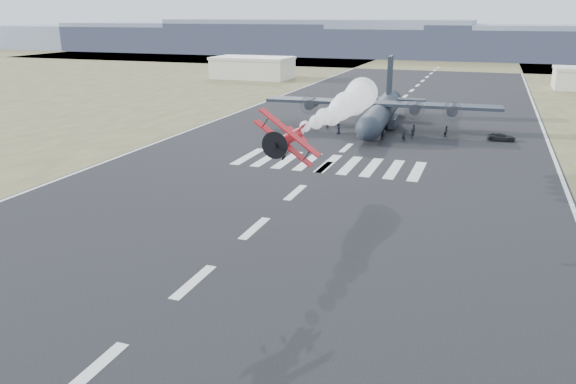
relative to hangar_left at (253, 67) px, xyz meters
The scene contains 20 objects.
ground 154.08m from the hangar_left, 70.27° to the right, with size 500.00×500.00×0.00m, color black.
scrub_far 99.70m from the hangar_left, 58.54° to the left, with size 500.00×80.00×0.00m, color brown.
runway_markings 99.70m from the hangar_left, 58.54° to the right, with size 60.00×260.00×0.01m, color silver, non-canonical shape.
ridge_seg_a 183.53m from the hangar_left, 141.19° to the left, with size 150.00×50.00×13.00m, color slate.
ridge_seg_b 139.02m from the hangar_left, 124.15° to the left, with size 150.00×50.00×15.00m, color slate.
ridge_seg_c 115.84m from the hangar_left, 96.45° to the left, with size 150.00×50.00×17.00m, color slate.
ridge_seg_d 126.25m from the hangar_left, 65.67° to the left, with size 150.00×50.00×13.00m, color slate.
hangar_left is the anchor object (origin of this frame).
aerobatic_biplane 136.60m from the hangar_left, 65.58° to the right, with size 5.24×5.59×4.79m.
smoke_trail 117.07m from the hangar_left, 60.92° to the right, with size 3.94×26.57×3.94m.
transport_aircraft 85.72m from the hangar_left, 51.15° to the right, with size 41.15×33.86×11.88m.
support_vehicle 103.25m from the hangar_left, 43.91° to the right, with size 2.05×4.44×1.23m, color black.
crew_a 97.90m from the hangar_left, 52.47° to the right, with size 0.64×0.53×1.76m, color black.
crew_b 97.23m from the hangar_left, 47.45° to the right, with size 0.92×0.57×1.90m, color black.
crew_c 96.25m from the hangar_left, 51.02° to the right, with size 1.04×0.48×1.60m, color black.
crew_d 94.31m from the hangar_left, 50.13° to the right, with size 1.10×0.56×1.88m, color black.
crew_e 89.38m from the hangar_left, 57.42° to the right, with size 0.90×0.55×1.85m, color black.
crew_f 83.77m from the hangar_left, 57.58° to the right, with size 1.49×0.48×1.61m, color black.
crew_g 82.13m from the hangar_left, 58.15° to the right, with size 0.61×0.50×1.68m, color black.
crew_h 95.51m from the hangar_left, 54.05° to the right, with size 0.88×0.54×1.81m, color black.
Camera 1 is at (19.98, -22.19, 19.63)m, focal length 35.00 mm.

